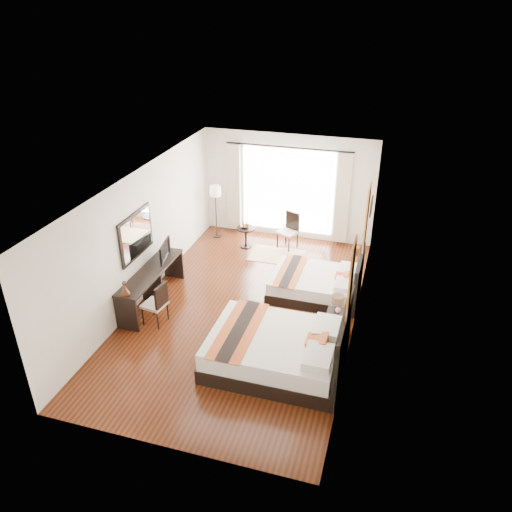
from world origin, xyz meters
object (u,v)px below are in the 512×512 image
(desk_chair, at_px, (156,311))
(bed_near, at_px, (280,350))
(vase, at_px, (338,316))
(window_chair, at_px, (288,237))
(floor_lamp, at_px, (215,195))
(nightstand, at_px, (337,326))
(bed_far, at_px, (318,284))
(fruit_bowl, at_px, (245,226))
(table_lamp, at_px, (338,301))
(television, at_px, (162,250))
(console_desk, at_px, (152,286))
(side_table, at_px, (246,237))

(desk_chair, bearing_deg, bed_near, 176.28)
(vase, relative_size, window_chair, 0.13)
(desk_chair, relative_size, floor_lamp, 0.63)
(nightstand, distance_m, desk_chair, 3.58)
(bed_near, height_order, bed_far, bed_near)
(desk_chair, xyz_separation_m, floor_lamp, (-0.24, 4.10, 0.94))
(fruit_bowl, bearing_deg, nightstand, -48.04)
(table_lamp, distance_m, television, 3.96)
(table_lamp, bearing_deg, vase, -78.46)
(nightstand, distance_m, vase, 0.32)
(console_desk, relative_size, window_chair, 2.35)
(table_lamp, bearing_deg, desk_chair, -169.63)
(nightstand, relative_size, table_lamp, 1.41)
(bed_near, bearing_deg, fruit_bowl, 115.14)
(bed_far, height_order, nightstand, bed_far)
(nightstand, distance_m, floor_lamp, 5.27)
(nightstand, xyz_separation_m, vase, (0.01, -0.10, 0.31))
(window_chair, bearing_deg, floor_lamp, -68.92)
(table_lamp, height_order, television, television)
(console_desk, relative_size, fruit_bowl, 9.43)
(fruit_bowl, distance_m, window_chair, 1.16)
(bed_near, xyz_separation_m, table_lamp, (0.81, 1.21, 0.41))
(window_chair, bearing_deg, desk_chair, -0.11)
(nightstand, distance_m, console_desk, 3.97)
(floor_lamp, distance_m, window_chair, 2.21)
(side_table, height_order, fruit_bowl, fruit_bowl)
(television, bearing_deg, bed_far, -88.12)
(table_lamp, relative_size, television, 0.53)
(bed_near, distance_m, console_desk, 3.36)
(console_desk, xyz_separation_m, window_chair, (2.19, 3.32, -0.09))
(nightstand, distance_m, fruit_bowl, 4.29)
(console_desk, bearing_deg, nightstand, -2.01)
(bed_far, xyz_separation_m, window_chair, (-1.15, 2.05, 0.01))
(television, bearing_deg, side_table, -34.44)
(nightstand, height_order, console_desk, console_desk)
(bed_near, relative_size, nightstand, 4.45)
(bed_near, relative_size, television, 3.31)
(bed_far, distance_m, floor_lamp, 3.93)
(floor_lamp, xyz_separation_m, side_table, (0.95, -0.37, -0.94))
(bed_near, xyz_separation_m, fruit_bowl, (-2.01, 4.29, 0.23))
(fruit_bowl, bearing_deg, table_lamp, -47.49)
(desk_chair, bearing_deg, table_lamp, -161.47)
(table_lamp, bearing_deg, console_desk, 179.38)
(console_desk, bearing_deg, table_lamp, -0.62)
(side_table, bearing_deg, fruit_bowl, 172.85)
(vase, bearing_deg, floor_lamp, 136.05)
(television, bearing_deg, window_chair, -48.34)
(console_desk, distance_m, window_chair, 3.98)
(television, height_order, floor_lamp, floor_lamp)
(fruit_bowl, bearing_deg, desk_chair, -100.27)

